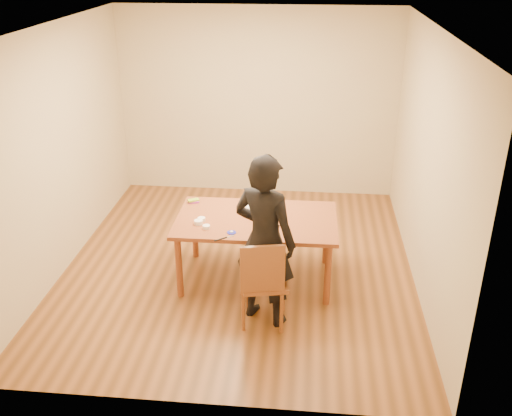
# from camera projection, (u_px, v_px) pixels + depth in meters

# --- Properties ---
(room_shell) EXTENTS (4.00, 4.50, 2.70)m
(room_shell) POSITION_uv_depth(u_px,v_px,m) (242.00, 146.00, 6.46)
(room_shell) COLOR brown
(room_shell) RESTS_ON ground
(dining_table) EXTENTS (1.74, 1.04, 0.04)m
(dining_table) POSITION_uv_depth(u_px,v_px,m) (256.00, 220.00, 6.15)
(dining_table) COLOR brown
(dining_table) RESTS_ON floor
(dining_chair) EXTENTS (0.51, 0.51, 0.04)m
(dining_chair) POSITION_uv_depth(u_px,v_px,m) (264.00, 282.00, 5.55)
(dining_chair) COLOR brown
(dining_chair) RESTS_ON floor
(cake_plate) EXTENTS (0.26, 0.26, 0.02)m
(cake_plate) POSITION_uv_depth(u_px,v_px,m) (256.00, 213.00, 6.24)
(cake_plate) COLOR #B50C1F
(cake_plate) RESTS_ON dining_table
(cake) EXTENTS (0.24, 0.24, 0.08)m
(cake) POSITION_uv_depth(u_px,v_px,m) (256.00, 209.00, 6.22)
(cake) COLOR white
(cake) RESTS_ON cake_plate
(frosting_dome) EXTENTS (0.24, 0.24, 0.03)m
(frosting_dome) POSITION_uv_depth(u_px,v_px,m) (256.00, 205.00, 6.19)
(frosting_dome) COLOR white
(frosting_dome) RESTS_ON cake
(frosting_tub) EXTENTS (0.09, 0.09, 0.08)m
(frosting_tub) POSITION_uv_depth(u_px,v_px,m) (258.00, 228.00, 5.84)
(frosting_tub) COLOR white
(frosting_tub) RESTS_ON dining_table
(frosting_lid) EXTENTS (0.09, 0.09, 0.01)m
(frosting_lid) POSITION_uv_depth(u_px,v_px,m) (232.00, 232.00, 5.83)
(frosting_lid) COLOR #181B9C
(frosting_lid) RESTS_ON dining_table
(frosting_dollop) EXTENTS (0.04, 0.04, 0.02)m
(frosting_dollop) POSITION_uv_depth(u_px,v_px,m) (232.00, 231.00, 5.83)
(frosting_dollop) COLOR white
(frosting_dollop) RESTS_ON frosting_lid
(ramekin_green) EXTENTS (0.08, 0.08, 0.04)m
(ramekin_green) POSITION_uv_depth(u_px,v_px,m) (206.00, 227.00, 5.92)
(ramekin_green) COLOR white
(ramekin_green) RESTS_ON dining_table
(ramekin_yellow) EXTENTS (0.09, 0.09, 0.04)m
(ramekin_yellow) POSITION_uv_depth(u_px,v_px,m) (198.00, 222.00, 6.01)
(ramekin_yellow) COLOR white
(ramekin_yellow) RESTS_ON dining_table
(ramekin_multi) EXTENTS (0.08, 0.08, 0.04)m
(ramekin_multi) POSITION_uv_depth(u_px,v_px,m) (201.00, 219.00, 6.08)
(ramekin_multi) COLOR white
(ramekin_multi) RESTS_ON dining_table
(candy_box_pink) EXTENTS (0.13, 0.08, 0.02)m
(candy_box_pink) POSITION_uv_depth(u_px,v_px,m) (194.00, 202.00, 6.51)
(candy_box_pink) COLOR #DD34AE
(candy_box_pink) RESTS_ON dining_table
(candy_box_green) EXTENTS (0.14, 0.11, 0.02)m
(candy_box_green) POSITION_uv_depth(u_px,v_px,m) (193.00, 200.00, 6.51)
(candy_box_green) COLOR green
(candy_box_green) RESTS_ON candy_box_pink
(spatula) EXTENTS (0.12, 0.10, 0.01)m
(spatula) POSITION_uv_depth(u_px,v_px,m) (221.00, 239.00, 5.71)
(spatula) COLOR black
(spatula) RESTS_ON dining_table
(person) EXTENTS (0.76, 0.65, 1.75)m
(person) POSITION_uv_depth(u_px,v_px,m) (265.00, 241.00, 5.41)
(person) COLOR black
(person) RESTS_ON floor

